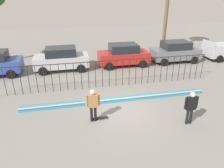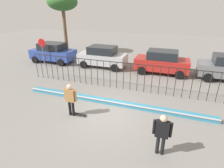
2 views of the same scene
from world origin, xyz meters
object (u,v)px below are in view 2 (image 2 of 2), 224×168
Objects in this scene: parked_car_silver at (103,56)px; palm_tree_short at (62,3)px; skateboarder at (70,97)px; skateboard at (79,114)px; camera_operator at (162,131)px; stop_sign at (42,48)px; parked_car_red at (162,62)px; parked_car_blue at (53,52)px.

palm_tree_short is (-5.68, 3.09, 4.46)m from parked_car_silver.
skateboarder is 2.17× the size of skateboard.
skateboard is at bearing -18.04° from camera_operator.
stop_sign is at bearing 137.28° from skateboard.
parked_car_red is at bearing 7.93° from stop_sign.
parked_car_blue is 1.00× the size of parked_car_red.
parked_car_silver is 5.23m from parked_car_red.
parked_car_blue is (-7.06, 7.78, 0.91)m from skateboard.
palm_tree_short is (-11.73, 12.33, 4.40)m from camera_operator.
parked_car_blue is at bearing -39.66° from camera_operator.
camera_operator is at bearing -36.43° from parked_car_blue.
parked_car_red is 10.67m from stop_sign.
parked_car_blue is 1.72× the size of stop_sign.
parked_car_blue is at bearing -81.65° from palm_tree_short.
stop_sign is 5.92m from palm_tree_short.
palm_tree_short reaches higher than parked_car_red.
skateboarder is at bearing -57.07° from palm_tree_short.
parked_car_blue is 10.44m from parked_car_red.
skateboarder is 0.40× the size of parked_car_red.
parked_car_blue and parked_car_red have the same top height.
camera_operator is at bearing 14.20° from skateboarder.
skateboard is 10.55m from parked_car_blue.
parked_car_silver is 1.00× the size of parked_car_red.
palm_tree_short is (-10.91, 3.05, 4.46)m from parked_car_red.
camera_operator is 0.27× the size of palm_tree_short.
camera_operator is at bearing -87.83° from parked_car_red.
skateboard is at bearing 43.08° from skateboarder.
palm_tree_short is (-0.48, 3.24, 4.46)m from parked_car_blue.
parked_car_red is at bearing -1.18° from parked_car_silver.
parked_car_silver and parked_car_red have the same top height.
parked_car_blue reaches higher than camera_operator.
stop_sign is (-5.32, -1.43, 0.64)m from parked_car_silver.
palm_tree_short is (-7.53, 11.02, 5.37)m from skateboard.
parked_car_red is 12.17m from palm_tree_short.
camera_operator reaches higher than skateboard.
stop_sign is (-7.17, 6.51, 1.56)m from skateboard.
skateboarder is 4.70m from camera_operator.
palm_tree_short is at bearing -47.16° from camera_operator.
skateboard is 0.19× the size of parked_car_blue.
parked_car_blue is 0.67× the size of palm_tree_short.
skateboarder is at bearing -43.97° from stop_sign.
stop_sign is at bearing -92.55° from parked_car_blue.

